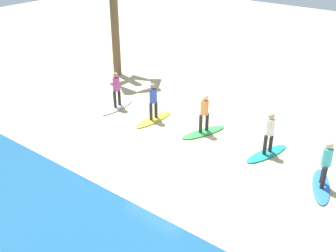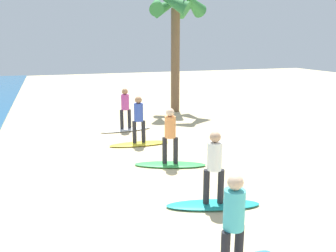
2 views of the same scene
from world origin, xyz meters
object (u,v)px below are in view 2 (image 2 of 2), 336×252
(surfer_green, at_px, (170,132))
(surfer_blue, at_px, (234,218))
(surfboard_teal, at_px, (213,205))
(surfer_teal, at_px, (214,163))
(surfboard_green, at_px, (170,164))
(surfer_white, at_px, (125,106))
(surfer_yellow, at_px, (139,116))
(surfboard_white, at_px, (126,130))
(palm_tree, at_px, (176,14))
(surfboard_yellow, at_px, (139,144))

(surfer_green, bearing_deg, surfer_blue, 171.65)
(surfboard_teal, height_order, surfer_teal, surfer_teal)
(surfer_green, bearing_deg, surfer_teal, -178.91)
(surfer_teal, relative_size, surfboard_green, 0.78)
(surfer_green, xyz_separation_m, surfer_white, (4.56, 0.36, 0.00))
(surfer_green, height_order, surfer_yellow, same)
(surfer_blue, xyz_separation_m, surfer_yellow, (7.54, -0.41, 0.00))
(surfer_yellow, xyz_separation_m, surfer_white, (2.18, 0.02, 0.00))
(surfboard_teal, distance_m, surfer_white, 7.45)
(surfboard_green, distance_m, surfboard_white, 4.58)
(surfboard_teal, bearing_deg, surfer_green, -73.80)
(surfer_white, distance_m, palm_tree, 5.94)
(surfer_teal, relative_size, surfboard_white, 0.78)
(surfer_yellow, bearing_deg, surfboard_white, 0.44)
(surfer_green, distance_m, surfboard_white, 4.68)
(surfer_blue, relative_size, surfboard_green, 0.78)
(surfer_teal, xyz_separation_m, surfboard_white, (7.37, 0.41, -0.99))
(surfer_yellow, relative_size, surfer_white, 1.00)
(surfer_yellow, bearing_deg, surfer_teal, -175.65)
(surfer_teal, height_order, surfboard_yellow, surfer_teal)
(surfer_blue, xyz_separation_m, surfboard_green, (5.15, -0.76, -0.99))
(surfboard_teal, distance_m, palm_tree, 11.94)
(surfboard_teal, xyz_separation_m, surfboard_green, (2.81, 0.05, 0.00))
(surfer_green, xyz_separation_m, surfboard_white, (4.56, 0.36, -0.99))
(surfer_teal, relative_size, surfboard_yellow, 0.78)
(surfboard_green, xyz_separation_m, surfboard_white, (4.56, 0.36, 0.00))
(surfer_teal, bearing_deg, surfer_yellow, 4.35)
(surfer_green, distance_m, surfer_white, 4.58)
(surfboard_teal, bearing_deg, surfboard_white, -71.69)
(surfboard_teal, relative_size, palm_tree, 0.35)
(surfer_teal, bearing_deg, surfboard_white, 3.20)
(surfer_blue, bearing_deg, surfboard_teal, -19.04)
(surfer_teal, height_order, palm_tree, palm_tree)
(surfboard_yellow, relative_size, surfboard_white, 1.00)
(surfer_yellow, bearing_deg, surfer_blue, 176.85)
(surfboard_yellow, height_order, surfboard_white, same)
(surfboard_yellow, xyz_separation_m, surfboard_white, (2.18, 0.02, 0.00))
(surfer_blue, bearing_deg, surfer_white, -2.35)
(surfer_teal, distance_m, palm_tree, 11.58)
(surfer_green, height_order, surfboard_yellow, surfer_green)
(surfer_teal, distance_m, surfer_yellow, 5.21)
(surfer_green, relative_size, palm_tree, 0.27)
(surfer_green, height_order, palm_tree, palm_tree)
(surfer_green, bearing_deg, palm_tree, -20.59)
(surfboard_teal, bearing_deg, surfboard_green, -73.80)
(surfer_blue, height_order, palm_tree, palm_tree)
(surfer_teal, height_order, surfer_green, same)
(surfer_teal, bearing_deg, surfer_green, 1.09)
(surfboard_green, bearing_deg, surfer_yellow, -61.72)
(surfboard_yellow, distance_m, palm_tree, 7.90)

